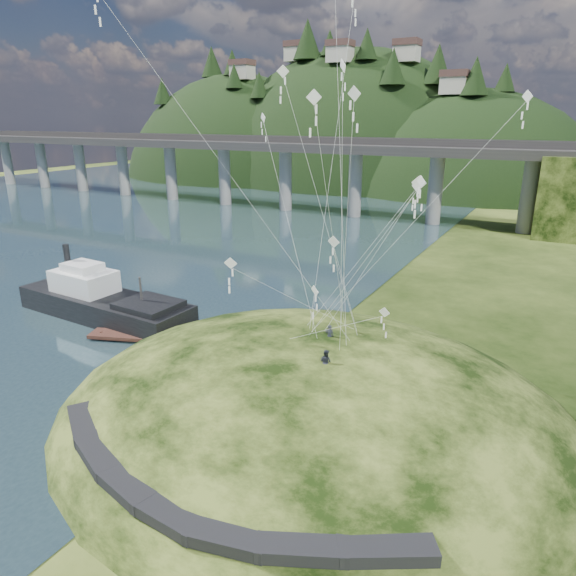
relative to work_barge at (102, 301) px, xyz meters
The scene contains 9 objects.
ground 19.40m from the work_barge, 23.57° to the right, with size 320.00×320.00×0.00m, color black.
grass_hill 26.54m from the work_barge, 12.56° to the right, with size 36.00×32.00×13.00m.
footpath 30.65m from the work_barge, 34.76° to the right, with size 22.29×5.84×0.83m.
bridge 63.46m from the work_barge, 97.99° to the left, with size 160.00×11.00×15.00m.
far_ridge 117.69m from the work_barge, 102.74° to the left, with size 153.00×70.00×94.50m.
work_barge is the anchor object (origin of this frame).
wooden_dock 8.92m from the work_barge, 11.89° to the right, with size 12.03×6.05×0.87m.
kite_flyers 27.86m from the work_barge, 12.79° to the right, with size 2.10×4.13×1.57m.
kite_swarm 30.02m from the work_barge, ahead, with size 21.11×14.88×21.86m.
Camera 1 is at (20.93, -24.61, 18.64)m, focal length 32.00 mm.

